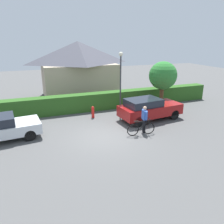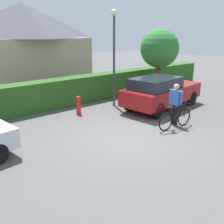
% 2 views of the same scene
% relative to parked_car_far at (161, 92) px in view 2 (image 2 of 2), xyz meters
% --- Properties ---
extents(ground_plane, '(60.00, 60.00, 0.00)m').
position_rel_parked_car_far_xyz_m(ground_plane, '(-3.62, -1.52, -0.79)').
color(ground_plane, '#4E4E4E').
extents(hedge_row, '(21.60, 0.90, 1.29)m').
position_rel_parked_car_far_xyz_m(hedge_row, '(-3.62, 3.37, -0.15)').
color(hedge_row, '#2A561D').
rests_on(hedge_row, ground).
extents(house_distant, '(6.67, 4.76, 4.98)m').
position_rel_parked_car_far_xyz_m(house_distant, '(-2.91, 7.88, 1.75)').
color(house_distant, tan).
rests_on(house_distant, ground).
extents(parked_car_far, '(4.35, 2.17, 1.49)m').
position_rel_parked_car_far_xyz_m(parked_car_far, '(0.00, 0.00, 0.00)').
color(parked_car_far, maroon).
rests_on(parked_car_far, ground).
extents(bicycle, '(1.65, 0.50, 0.92)m').
position_rel_parked_car_far_xyz_m(bicycle, '(-1.62, -2.04, -0.42)').
color(bicycle, black).
rests_on(bicycle, ground).
extents(person_rider, '(0.26, 0.64, 1.58)m').
position_rel_parked_car_far_xyz_m(person_rider, '(-1.28, -1.75, 0.12)').
color(person_rider, black).
rests_on(person_rider, ground).
extents(street_lamp, '(0.28, 0.28, 4.35)m').
position_rel_parked_car_far_xyz_m(street_lamp, '(-1.33, 1.74, 2.01)').
color(street_lamp, '#38383D').
rests_on(street_lamp, ground).
extents(tree_kerbside, '(2.12, 2.12, 3.58)m').
position_rel_parked_car_far_xyz_m(tree_kerbside, '(2.32, 2.11, 1.70)').
color(tree_kerbside, brown).
rests_on(tree_kerbside, ground).
extents(fire_hydrant, '(0.20, 0.20, 0.81)m').
position_rel_parked_car_far_xyz_m(fire_hydrant, '(-3.37, 1.69, -0.38)').
color(fire_hydrant, red).
rests_on(fire_hydrant, ground).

